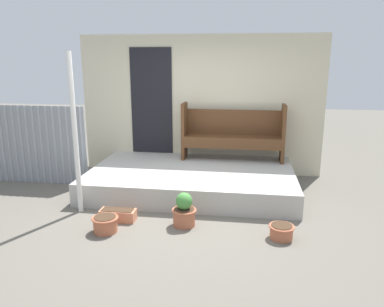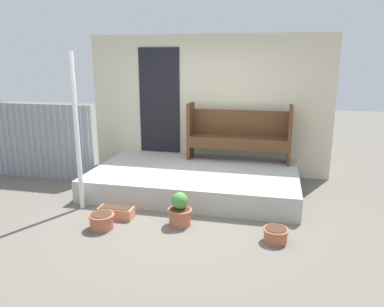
# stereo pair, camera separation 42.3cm
# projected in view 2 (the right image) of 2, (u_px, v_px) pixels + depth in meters

# --- Properties ---
(ground_plane) EXTENTS (24.00, 24.00, 0.00)m
(ground_plane) POSITION_uv_depth(u_px,v_px,m) (179.00, 213.00, 5.39)
(ground_plane) COLOR #666056
(porch_slab) EXTENTS (3.38, 2.08, 0.36)m
(porch_slab) POSITION_uv_depth(u_px,v_px,m) (195.00, 179.00, 6.33)
(porch_slab) COLOR #B2AFA8
(porch_slab) RESTS_ON ground_plane
(house_wall) EXTENTS (4.58, 0.08, 2.60)m
(house_wall) POSITION_uv_depth(u_px,v_px,m) (205.00, 105.00, 7.07)
(house_wall) COLOR beige
(house_wall) RESTS_ON ground_plane
(fence_corrugated) EXTENTS (2.98, 0.05, 1.39)m
(fence_corrugated) POSITION_uv_depth(u_px,v_px,m) (18.00, 141.00, 6.90)
(fence_corrugated) COLOR gray
(fence_corrugated) RESTS_ON ground_plane
(support_post) EXTENTS (0.07, 0.07, 2.27)m
(support_post) POSITION_uv_depth(u_px,v_px,m) (77.00, 133.00, 5.32)
(support_post) COLOR white
(support_post) RESTS_ON ground_plane
(bench) EXTENTS (1.84, 0.41, 1.03)m
(bench) POSITION_uv_depth(u_px,v_px,m) (239.00, 132.00, 6.73)
(bench) COLOR #54331C
(bench) RESTS_ON porch_slab
(flower_pot_left) EXTENTS (0.34, 0.34, 0.21)m
(flower_pot_left) POSITION_uv_depth(u_px,v_px,m) (102.00, 220.00, 4.89)
(flower_pot_left) COLOR #B26042
(flower_pot_left) RESTS_ON ground_plane
(flower_pot_middle) EXTENTS (0.33, 0.33, 0.46)m
(flower_pot_middle) POSITION_uv_depth(u_px,v_px,m) (180.00, 211.00, 4.97)
(flower_pot_middle) COLOR #B26042
(flower_pot_middle) RESTS_ON ground_plane
(flower_pot_right) EXTENTS (0.32, 0.32, 0.18)m
(flower_pot_right) POSITION_uv_depth(u_px,v_px,m) (276.00, 234.00, 4.54)
(flower_pot_right) COLOR #B26042
(flower_pot_right) RESTS_ON ground_plane
(planter_box_rect) EXTENTS (0.49, 0.20, 0.16)m
(planter_box_rect) POSITION_uv_depth(u_px,v_px,m) (116.00, 212.00, 5.23)
(planter_box_rect) COLOR tan
(planter_box_rect) RESTS_ON ground_plane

